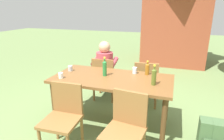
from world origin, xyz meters
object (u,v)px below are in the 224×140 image
at_px(bottle_amber, 147,69).
at_px(backpack_by_near_side, 212,137).
at_px(chair_near_left, 64,114).
at_px(brick_kiosk, 176,16).
at_px(bottle_green, 105,68).
at_px(cup_white, 61,75).
at_px(dining_table, 112,83).
at_px(person_in_white_shirt, 106,67).
at_px(chair_far_right, 146,81).
at_px(bottle_olive, 154,76).
at_px(chair_far_left, 105,77).
at_px(cup_glass, 135,70).
at_px(backpack_by_far_side, 223,140).
at_px(chair_near_right, 126,126).
at_px(cup_steel, 70,68).

xyz_separation_m(bottle_amber, backpack_by_near_side, (0.94, -0.55, -0.65)).
relative_size(chair_near_left, brick_kiosk, 0.30).
bearing_deg(backpack_by_near_side, bottle_green, 169.38).
relative_size(chair_near_left, bottle_green, 2.92).
bearing_deg(cup_white, backpack_by_near_side, 0.44).
xyz_separation_m(cup_white, brick_kiosk, (1.50, 4.49, 0.70)).
height_order(dining_table, person_in_white_shirt, person_in_white_shirt).
xyz_separation_m(person_in_white_shirt, bottle_green, (0.27, -0.80, 0.24)).
relative_size(cup_white, brick_kiosk, 0.03).
distance_m(chair_far_right, chair_near_left, 1.69).
bearing_deg(bottle_green, bottle_olive, -10.36).
relative_size(chair_far_left, cup_white, 10.21).
distance_m(cup_white, cup_glass, 1.15).
height_order(chair_far_right, chair_near_left, same).
xyz_separation_m(dining_table, backpack_by_far_side, (1.54, -0.27, -0.47)).
relative_size(bottle_olive, backpack_by_far_side, 0.64).
height_order(bottle_green, backpack_by_near_side, bottle_green).
bearing_deg(bottle_green, cup_glass, 31.29).
bearing_deg(chair_far_left, cup_glass, -32.82).
relative_size(dining_table, bottle_olive, 6.26).
height_order(bottle_amber, brick_kiosk, brick_kiosk).
bearing_deg(brick_kiosk, chair_near_left, -103.44).
bearing_deg(bottle_green, cup_white, -152.24).
distance_m(chair_near_left, backpack_by_near_side, 1.91).
relative_size(cup_glass, backpack_by_near_side, 0.23).
distance_m(cup_white, backpack_by_far_side, 2.33).
relative_size(chair_near_right, backpack_by_far_side, 1.95).
height_order(chair_far_left, backpack_by_far_side, chair_far_left).
bearing_deg(chair_near_left, bottle_amber, 49.68).
bearing_deg(chair_far_left, bottle_amber, -26.26).
bearing_deg(cup_steel, cup_white, -82.97).
height_order(backpack_by_far_side, brick_kiosk, brick_kiosk).
relative_size(chair_near_right, bottle_green, 2.92).
bearing_deg(person_in_white_shirt, chair_far_left, -87.60).
height_order(chair_far_left, cup_white, chair_far_left).
distance_m(chair_far_left, chair_near_left, 1.48).
bearing_deg(bottle_olive, brick_kiosk, 87.97).
bearing_deg(person_in_white_shirt, bottle_amber, -31.57).
bearing_deg(backpack_by_far_side, bottle_amber, 151.66).
bearing_deg(chair_near_left, dining_table, 61.22).
xyz_separation_m(chair_far_right, chair_near_left, (-0.82, -1.48, 0.00)).
bearing_deg(cup_glass, chair_far_left, 147.18).
bearing_deg(cup_white, chair_far_left, 72.29).
relative_size(dining_table, chair_near_left, 2.06).
bearing_deg(chair_far_left, cup_white, -107.71).
bearing_deg(chair_far_right, brick_kiosk, 83.97).
bearing_deg(dining_table, bottle_olive, -8.52).
bearing_deg(backpack_by_near_side, dining_table, 170.16).
bearing_deg(backpack_by_far_side, chair_far_right, 138.27).
relative_size(cup_steel, brick_kiosk, 0.03).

